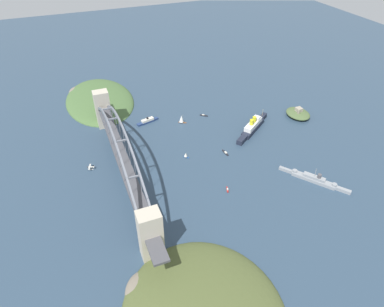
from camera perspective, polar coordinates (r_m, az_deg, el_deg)
ground_plane at (r=374.09m, az=-11.39°, el=-3.70°), size 1400.00×1400.00×0.00m
harbor_arch_bridge at (r=357.13m, az=-11.91°, el=-0.36°), size 280.81×18.50×62.81m
headland_west_shore at (r=527.54m, az=-15.50°, el=8.62°), size 153.58×96.96×18.65m
ocean_liner at (r=443.20m, az=10.23°, el=4.51°), size 52.70×69.23×18.74m
naval_cruiser at (r=380.88m, az=19.97°, el=-4.10°), size 63.60×47.82×16.90m
harbor_ferry_steamer at (r=458.14m, az=-7.53°, el=5.49°), size 12.70×31.34×7.64m
fort_island_mid_harbor at (r=489.29m, az=17.47°, el=6.48°), size 36.23×29.77×13.64m
seaplane_taxiing_near_bridge at (r=390.70m, az=-16.75°, el=-2.26°), size 9.41×8.06×5.07m
small_boat_0 at (r=351.18m, az=6.01°, el=-6.07°), size 8.39×3.65×2.36m
small_boat_1 at (r=399.97m, az=5.66°, el=0.14°), size 12.79×3.27×1.93m
small_boat_2 at (r=469.70m, az=1.99°, el=6.46°), size 7.95×9.68×2.24m
small_boat_3 at (r=390.10m, az=-1.06°, el=-0.27°), size 6.01×6.03×6.83m
small_boat_4 at (r=451.93m, az=-1.79°, el=5.87°), size 8.38×10.23×12.73m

